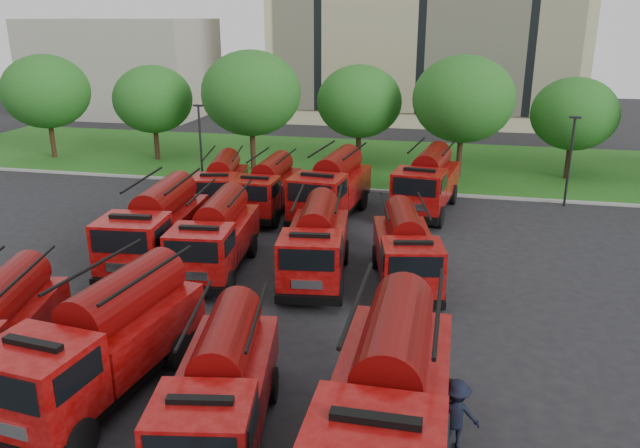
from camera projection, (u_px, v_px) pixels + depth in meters
The scene contains 26 objects.
ground at pixel (279, 322), 22.12m from camera, with size 140.00×140.00×0.00m, color black.
lawn at pixel (376, 161), 46.18m from camera, with size 70.00×16.00×0.12m, color #205416.
curb at pixel (358, 190), 38.67m from camera, with size 70.00×0.30×0.14m, color gray.
side_building at pixel (123, 67), 67.39m from camera, with size 18.00×12.00×10.00m, color gray.
tree_0 at pixel (46, 92), 45.79m from camera, with size 6.30×6.30×7.70m.
tree_1 at pixel (153, 99), 45.24m from camera, with size 5.71×5.71×6.98m.
tree_2 at pixel (251, 93), 41.96m from camera, with size 6.72×6.72×8.22m.
tree_3 at pixel (359, 101), 43.06m from camera, with size 5.88×5.88×7.19m.
tree_4 at pixel (463, 99), 40.07m from camera, with size 6.55×6.55×8.01m.
tree_5 at pixel (574, 114), 39.85m from camera, with size 5.46×5.46×6.68m.
lamp_post_0 at pixel (200, 140), 39.17m from camera, with size 0.60×0.25×5.11m.
lamp_post_1 at pixel (570, 156), 34.68m from camera, with size 0.60×0.25×5.11m.
fire_truck_1 at pixel (103, 341), 17.47m from camera, with size 3.37×7.55×3.32m.
fire_truck_2 at pixel (222, 386), 15.65m from camera, with size 3.33×6.77×2.95m.
fire_truck_3 at pixel (389, 399), 14.60m from camera, with size 2.91×7.88×3.58m.
fire_truck_4 at pixel (157, 226), 26.84m from camera, with size 3.26×7.64×3.38m.
fire_truck_5 at pixel (216, 236), 26.13m from camera, with size 3.08×7.02×3.10m.
fire_truck_6 at pixel (316, 243), 25.37m from camera, with size 3.16×7.00×3.08m.
fire_truck_7 at pixel (406, 249), 24.90m from camera, with size 3.40×6.70×2.91m.
fire_truck_8 at pixel (222, 184), 34.43m from camera, with size 3.51×6.77×2.94m.
fire_truck_9 at pixel (268, 187), 33.84m from camera, with size 2.39×6.47×2.94m.
fire_truck_10 at pixel (332, 187), 33.05m from camera, with size 3.31×7.65×3.38m.
fire_truck_11 at pixel (427, 182), 34.17m from camera, with size 3.47×7.61×3.34m.
firefighter_3 at pixel (453, 446), 15.74m from camera, with size 1.22×0.63×1.89m, color black.
firefighter_4 at pixel (163, 289), 24.80m from camera, with size 0.74×0.48×1.51m, color black.
firefighter_5 at pixel (397, 277), 25.96m from camera, with size 1.64×0.71×1.77m, color #B02A0D.
Camera 1 is at (5.71, -19.09, 10.33)m, focal length 35.00 mm.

